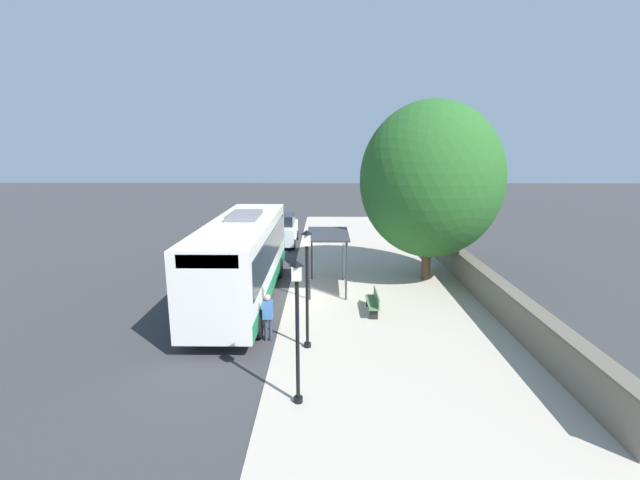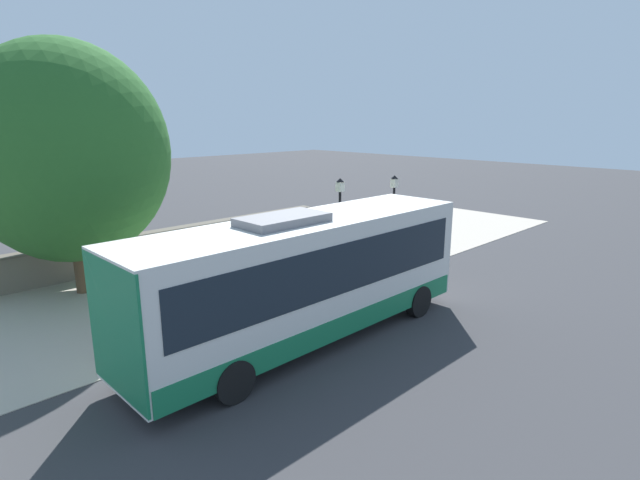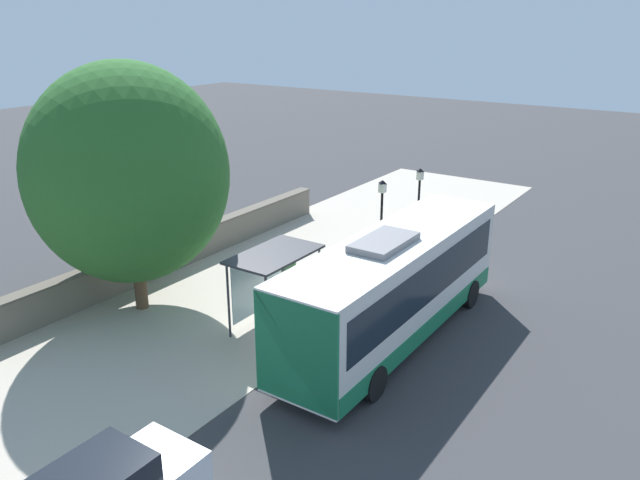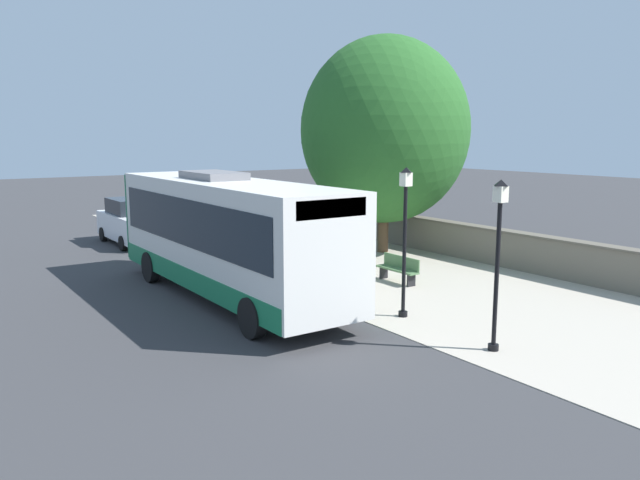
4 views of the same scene
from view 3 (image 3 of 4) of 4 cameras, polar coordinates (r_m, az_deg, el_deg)
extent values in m
plane|color=#353538|center=(21.34, 1.86, -7.96)|extent=(120.00, 120.00, 0.00)
cube|color=#ADA393|center=(23.78, -7.37, -5.04)|extent=(9.00, 44.00, 0.02)
cube|color=#6B6356|center=(26.22, -14.11, -1.58)|extent=(0.50, 20.00, 1.29)
cube|color=#5B5449|center=(25.99, -14.23, -0.18)|extent=(0.60, 20.00, 0.08)
cube|color=silver|center=(19.90, 6.82, -3.95)|extent=(2.52, 10.64, 3.03)
cube|color=black|center=(19.75, 6.86, -2.91)|extent=(2.56, 9.79, 1.33)
cube|color=#197247|center=(20.42, 6.68, -7.07)|extent=(2.56, 10.43, 0.61)
cube|color=#197247|center=(15.86, -2.26, -10.37)|extent=(2.56, 0.06, 2.91)
cube|color=black|center=(24.04, 12.81, 2.98)|extent=(1.89, 0.08, 0.42)
cube|color=slate|center=(18.64, 5.87, -0.20)|extent=(1.26, 2.34, 0.22)
cylinder|color=black|center=(24.03, 8.32, -3.54)|extent=(0.30, 1.00, 1.00)
cylinder|color=black|center=(23.21, 13.56, -4.77)|extent=(0.30, 1.00, 1.00)
cylinder|color=black|center=(18.59, -1.48, -10.70)|extent=(0.30, 1.00, 1.00)
cylinder|color=black|center=(17.52, 4.97, -12.86)|extent=(0.30, 1.00, 1.00)
cylinder|color=#2D2D33|center=(19.38, -4.89, -6.74)|extent=(0.08, 0.08, 2.59)
cylinder|color=#2D2D33|center=(21.47, -0.07, -3.92)|extent=(0.08, 0.08, 2.59)
cylinder|color=#2D2D33|center=(20.32, -8.36, -5.58)|extent=(0.08, 0.08, 2.59)
cylinder|color=#2D2D33|center=(22.32, -3.41, -3.00)|extent=(0.08, 0.08, 2.59)
cube|color=#2D2D33|center=(20.32, -4.19, -1.31)|extent=(1.87, 3.18, 0.08)
cube|color=silver|center=(21.23, -5.73, -3.93)|extent=(0.03, 2.59, 2.07)
cylinder|color=#2D3347|center=(24.45, 7.54, -3.33)|extent=(0.12, 0.12, 0.80)
cylinder|color=#2D3347|center=(24.39, 7.88, -3.41)|extent=(0.12, 0.12, 0.80)
cube|color=#38609E|center=(24.14, 7.79, -1.79)|extent=(0.34, 0.22, 0.65)
sphere|color=tan|center=(23.99, 7.84, -0.82)|extent=(0.22, 0.22, 0.22)
cube|color=#4C7247|center=(24.26, -3.10, -3.25)|extent=(0.40, 1.69, 0.06)
cube|color=#4C7247|center=(24.27, -3.43, -2.66)|extent=(0.04, 1.69, 0.40)
cube|color=black|center=(23.86, -4.07, -4.27)|extent=(0.32, 0.06, 0.45)
cube|color=black|center=(24.84, -2.15, -3.22)|extent=(0.32, 0.06, 0.45)
cylinder|color=black|center=(25.52, 5.46, -3.01)|extent=(0.24, 0.24, 0.16)
cylinder|color=black|center=(24.93, 5.58, 0.51)|extent=(0.10, 0.10, 3.48)
cube|color=silver|center=(24.36, 5.73, 4.76)|extent=(0.24, 0.24, 0.35)
pyramid|color=black|center=(24.30, 5.75, 5.32)|extent=(0.28, 0.28, 0.14)
cylinder|color=black|center=(28.08, 8.76, -0.99)|extent=(0.24, 0.24, 0.16)
cylinder|color=black|center=(27.56, 8.93, 2.11)|extent=(0.10, 0.10, 3.35)
cube|color=silver|center=(27.06, 9.13, 5.84)|extent=(0.24, 0.24, 0.35)
pyramid|color=black|center=(27.00, 9.16, 6.34)|extent=(0.28, 0.28, 0.14)
cylinder|color=brown|center=(22.93, -16.26, -2.46)|extent=(0.45, 0.45, 3.11)
ellipsoid|color=#265B23|center=(21.92, -17.11, 5.82)|extent=(6.75, 6.75, 7.42)
cylinder|color=black|center=(15.27, -16.86, -20.24)|extent=(0.22, 0.64, 0.64)
camera|label=1|loc=(35.96, 15.43, 13.69)|focal=24.00mm
camera|label=2|loc=(8.44, 39.81, -12.05)|focal=28.00mm
camera|label=4|loc=(33.09, 33.51, 7.55)|focal=35.00mm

